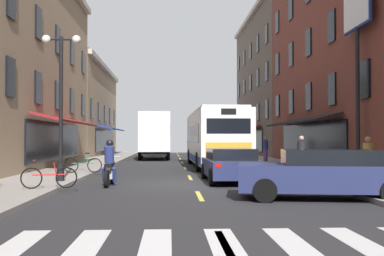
# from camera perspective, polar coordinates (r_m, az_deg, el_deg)

# --- Properties ---
(ground_plane) EXTENTS (34.80, 80.00, 0.10)m
(ground_plane) POSITION_cam_1_polar(r_m,az_deg,el_deg) (17.49, 0.17, -7.02)
(ground_plane) COLOR #28282B
(lane_centre_dashes) EXTENTS (0.14, 73.90, 0.01)m
(lane_centre_dashes) POSITION_cam_1_polar(r_m,az_deg,el_deg) (17.24, 0.22, -6.92)
(lane_centre_dashes) COLOR #DBCC4C
(lane_centre_dashes) RESTS_ON ground
(crosswalk_near) EXTENTS (7.10, 2.80, 0.01)m
(crosswalk_near) POSITION_cam_1_polar(r_m,az_deg,el_deg) (7.62, 4.11, -14.09)
(crosswalk_near) COLOR silver
(crosswalk_near) RESTS_ON ground
(sidewalk_left) EXTENTS (3.00, 80.00, 0.14)m
(sidewalk_left) POSITION_cam_1_polar(r_m,az_deg,el_deg) (18.16, -18.88, -6.36)
(sidewalk_left) COLOR gray
(sidewalk_left) RESTS_ON ground
(sidewalk_right) EXTENTS (3.00, 80.00, 0.14)m
(sidewalk_right) POSITION_cam_1_polar(r_m,az_deg,el_deg) (18.73, 18.62, -6.20)
(sidewalk_right) COLOR gray
(sidewalk_right) RESTS_ON ground
(billboard_sign) EXTENTS (0.40, 2.74, 7.92)m
(billboard_sign) POSITION_cam_1_polar(r_m,az_deg,el_deg) (21.44, 19.40, 10.82)
(billboard_sign) COLOR black
(billboard_sign) RESTS_ON sidewalk_right
(transit_bus) EXTENTS (2.78, 11.97, 3.31)m
(transit_bus) POSITION_cam_1_polar(r_m,az_deg,el_deg) (27.65, 2.71, -1.22)
(transit_bus) COLOR white
(transit_bus) RESTS_ON ground
(box_truck) EXTENTS (2.66, 7.30, 3.74)m
(box_truck) POSITION_cam_1_polar(r_m,az_deg,el_deg) (38.39, -4.60, -0.91)
(box_truck) COLOR #B21E19
(box_truck) RESTS_ON ground
(sedan_near) EXTENTS (2.01, 4.62, 1.31)m
(sedan_near) POSITION_cam_1_polar(r_m,az_deg,el_deg) (18.42, 4.65, -4.45)
(sedan_near) COLOR navy
(sedan_near) RESTS_ON ground
(sedan_mid) EXTENTS (4.87, 2.57, 1.39)m
(sedan_mid) POSITION_cam_1_polar(r_m,az_deg,el_deg) (13.68, 15.67, -5.34)
(sedan_mid) COLOR navy
(sedan_mid) RESTS_ON ground
(sedan_far) EXTENTS (2.00, 4.80, 1.38)m
(sedan_far) POSITION_cam_1_polar(r_m,az_deg,el_deg) (48.43, -4.37, -2.47)
(sedan_far) COLOR black
(sedan_far) RESTS_ON ground
(motorcycle_rider) EXTENTS (0.62, 2.07, 1.66)m
(motorcycle_rider) POSITION_cam_1_polar(r_m,az_deg,el_deg) (17.11, -9.97, -4.58)
(motorcycle_rider) COLOR black
(motorcycle_rider) RESTS_ON ground
(bicycle_near) EXTENTS (1.70, 0.48, 0.91)m
(bicycle_near) POSITION_cam_1_polar(r_m,az_deg,el_deg) (15.34, -16.94, -5.69)
(bicycle_near) COLOR black
(bicycle_near) RESTS_ON sidewalk_left
(bicycle_mid) EXTENTS (1.69, 0.52, 0.91)m
(bicycle_mid) POSITION_cam_1_polar(r_m,az_deg,el_deg) (22.06, -13.10, -4.36)
(bicycle_mid) COLOR black
(bicycle_mid) RESTS_ON sidewalk_left
(pedestrian_mid) EXTENTS (0.36, 0.36, 1.68)m
(pedestrian_mid) POSITION_cam_1_polar(r_m,az_deg,el_deg) (21.39, 13.16, -3.11)
(pedestrian_mid) COLOR #B29947
(pedestrian_mid) RESTS_ON sidewalk_right
(pedestrian_far) EXTENTS (0.36, 0.36, 1.63)m
(pedestrian_far) POSITION_cam_1_polar(r_m,az_deg,el_deg) (18.20, 20.59, -3.48)
(pedestrian_far) COLOR #B29947
(pedestrian_far) RESTS_ON sidewalk_right
(pedestrian_rear) EXTENTS (0.36, 0.36, 1.68)m
(pedestrian_rear) POSITION_cam_1_polar(r_m,az_deg,el_deg) (32.67, 8.91, -2.50)
(pedestrian_rear) COLOR #66387F
(pedestrian_rear) RESTS_ON sidewalk_right
(street_lamp_twin) EXTENTS (1.42, 0.32, 5.38)m
(street_lamp_twin) POSITION_cam_1_polar(r_m,az_deg,el_deg) (17.98, -15.62, 3.30)
(street_lamp_twin) COLOR black
(street_lamp_twin) RESTS_ON sidewalk_left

